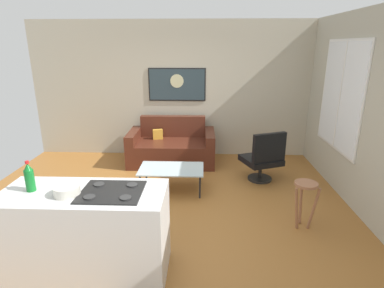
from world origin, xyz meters
The scene contains 12 objects.
ground centered at (0.00, 0.00, -0.02)m, with size 6.40×6.40×0.04m, color #99622C.
back_wall centered at (0.00, 2.42, 1.40)m, with size 6.40×0.05×2.80m, color #B3AB95.
right_wall centered at (2.62, 0.30, 1.40)m, with size 0.05×6.40×2.80m, color #AFAB98.
couch centered at (-0.23, 1.87, 0.30)m, with size 1.72×0.95×0.90m.
coffee_table centered at (-0.11, 0.56, 0.36)m, with size 1.04×0.63×0.39m.
armchair centered at (1.45, 0.97, 0.44)m, with size 0.77×0.76×0.92m.
bar_stool centered at (1.72, -0.47, 0.48)m, with size 0.34×0.33×0.64m.
kitchen_counter centered at (-0.77, -1.42, 0.47)m, with size 1.63×0.70×0.96m.
soda_bottle centered at (-1.28, -1.42, 1.07)m, with size 0.09×0.09×0.31m.
mixing_bowl centered at (-0.89, -1.49, 0.98)m, with size 0.25×0.25×0.09m.
wall_painting centered at (-0.15, 2.38, 1.52)m, with size 1.19×0.03×0.68m.
window centered at (2.59, 0.90, 1.53)m, with size 0.03×1.51×1.74m.
Camera 1 is at (0.40, -4.15, 2.30)m, focal length 29.24 mm.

